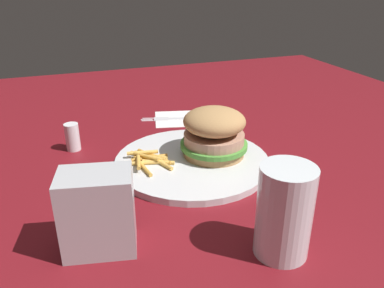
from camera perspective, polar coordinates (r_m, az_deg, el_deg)
name	(u,v)px	position (r m, az deg, el deg)	size (l,w,h in m)	color
ground_plane	(181,169)	(0.70, -1.62, -3.76)	(1.60, 1.60, 0.00)	maroon
plate	(192,162)	(0.71, 0.00, -2.64)	(0.28, 0.28, 0.01)	silver
sandwich	(214,132)	(0.71, 3.30, 1.76)	(0.13, 0.13, 0.09)	tan
fries_pile	(149,159)	(0.70, -6.42, -2.23)	(0.11, 0.09, 0.01)	#E5B251
napkin	(178,119)	(0.93, -2.05, 3.80)	(0.11, 0.11, 0.00)	white
fork	(178,118)	(0.93, -2.15, 3.94)	(0.06, 0.17, 0.00)	silver
drink_glass	(284,216)	(0.49, 13.45, -10.32)	(0.07, 0.07, 0.12)	silver
napkin_dispenser	(98,212)	(0.50, -13.79, -9.80)	(0.09, 0.06, 0.11)	#B7BABF
salt_shaker	(72,137)	(0.80, -17.32, 1.00)	(0.03, 0.03, 0.06)	white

